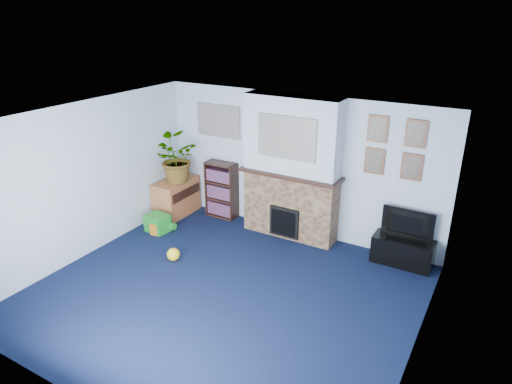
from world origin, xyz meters
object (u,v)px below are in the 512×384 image
Objects in this scene: tv_stand at (403,251)px; bookshelf at (222,191)px; television at (406,225)px; sideboard at (176,196)px.

bookshelf reaches higher than tv_stand.
television is at bearing 90.00° from tv_stand.
bookshelf is (-3.36, 0.06, -0.15)m from television.
sideboard is at bearing -176.15° from tv_stand.
television is (0.00, 0.02, 0.43)m from tv_stand.
television is at bearing -0.96° from bookshelf.
television reaches higher than tv_stand.
tv_stand is 4.17m from sideboard.
bookshelf is 1.21× the size of sideboard.
bookshelf is 0.89m from sideboard.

